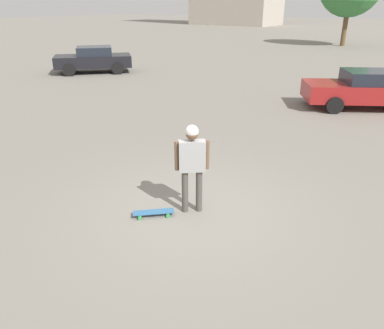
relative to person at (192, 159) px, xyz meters
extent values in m
plane|color=gray|center=(0.00, 0.00, -1.07)|extent=(220.00, 220.00, 0.00)
cylinder|color=#4C4742|center=(-0.10, -0.09, -0.65)|extent=(0.12, 0.12, 0.84)
cylinder|color=#4C4742|center=(0.10, 0.09, -0.65)|extent=(0.12, 0.12, 0.84)
cube|color=#999999|center=(0.00, 0.00, 0.05)|extent=(0.49, 0.47, 0.58)
cylinder|color=brown|center=(-0.21, -0.18, 0.07)|extent=(0.07, 0.07, 0.55)
cylinder|color=brown|center=(0.21, 0.18, 0.07)|extent=(0.07, 0.07, 0.55)
sphere|color=brown|center=(0.00, 0.00, 0.47)|extent=(0.23, 0.23, 0.23)
sphere|color=silver|center=(0.00, 0.00, 0.51)|extent=(0.24, 0.24, 0.24)
cube|color=#336693|center=(-0.47, -0.57, -0.99)|extent=(0.67, 0.66, 0.01)
cylinder|color=green|center=(-0.59, -0.82, -1.04)|extent=(0.07, 0.07, 0.07)
cylinder|color=green|center=(-0.74, -0.67, -1.04)|extent=(0.07, 0.07, 0.07)
cylinder|color=green|center=(-0.21, -0.46, -1.04)|extent=(0.07, 0.07, 0.07)
cylinder|color=green|center=(-0.36, -0.31, -1.04)|extent=(0.07, 0.07, 0.07)
cube|color=maroon|center=(0.92, 10.12, -0.45)|extent=(4.91, 3.97, 0.63)
cube|color=#1E232D|center=(1.02, 10.18, 0.09)|extent=(2.64, 2.48, 0.46)
cylinder|color=black|center=(0.16, 8.59, -0.77)|extent=(0.62, 0.49, 0.61)
cylinder|color=black|center=(-0.78, 10.14, -0.77)|extent=(0.62, 0.49, 0.61)
cube|color=black|center=(-13.74, 9.57, -0.43)|extent=(4.22, 4.41, 0.64)
cube|color=#1E232D|center=(-13.67, 9.65, 0.13)|extent=(2.53, 2.55, 0.47)
cylinder|color=black|center=(-13.90, 7.97, -0.74)|extent=(0.59, 0.62, 0.66)
cylinder|color=black|center=(-15.31, 9.22, -0.74)|extent=(0.59, 0.62, 0.66)
cylinder|color=black|center=(-12.16, 9.92, -0.74)|extent=(0.59, 0.62, 0.66)
cylinder|color=black|center=(-13.57, 11.17, -0.74)|extent=(0.59, 0.62, 0.66)
cylinder|color=brown|center=(-6.26, 33.41, 0.59)|extent=(0.43, 0.43, 3.32)
camera|label=1|loc=(3.60, -5.07, 2.55)|focal=35.00mm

